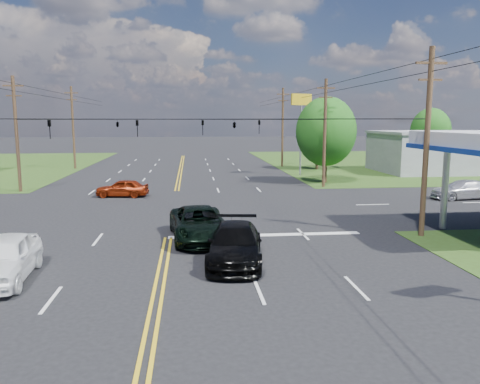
{
  "coord_description": "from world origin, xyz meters",
  "views": [
    {
      "loc": [
        1.19,
        -19.42,
        5.93
      ],
      "look_at": [
        3.89,
        6.0,
        2.0
      ],
      "focal_mm": 35.0,
      "sensor_mm": 36.0,
      "label": 1
    }
  ],
  "objects": [
    {
      "name": "pole_ne",
      "position": [
        13.0,
        21.0,
        4.92
      ],
      "size": [
        1.6,
        0.28,
        9.5
      ],
      "color": "#3B2B19",
      "rests_on": "ground"
    },
    {
      "name": "tree_right_a",
      "position": [
        14.0,
        24.0,
        4.87
      ],
      "size": [
        5.7,
        5.7,
        8.18
      ],
      "color": "#3B2B19",
      "rests_on": "ground"
    },
    {
      "name": "grass_ne",
      "position": [
        35.0,
        44.0,
        0.0
      ],
      "size": [
        46.0,
        48.0,
        0.03
      ],
      "primitive_type": "cube",
      "color": "#2B4215",
      "rests_on": "ground"
    },
    {
      "name": "stop_bar",
      "position": [
        5.0,
        4.0,
        0.0
      ],
      "size": [
        10.0,
        0.5,
        0.02
      ],
      "primitive_type": "cube",
      "color": "silver",
      "rests_on": "ground"
    },
    {
      "name": "retail_ne",
      "position": [
        30.0,
        32.0,
        2.2
      ],
      "size": [
        14.0,
        10.0,
        4.4
      ],
      "primitive_type": "cube",
      "color": "gray",
      "rests_on": "ground"
    },
    {
      "name": "power_lines",
      "position": [
        0.0,
        10.0,
        8.6
      ],
      "size": [
        26.04,
        100.0,
        0.64
      ],
      "color": "black",
      "rests_on": "ground"
    },
    {
      "name": "tree_far_r",
      "position": [
        34.0,
        42.0,
        4.54
      ],
      "size": [
        5.32,
        5.32,
        7.63
      ],
      "color": "#3B2B19",
      "rests_on": "ground"
    },
    {
      "name": "sedan_far",
      "position": [
        21.77,
        13.75,
        0.71
      ],
      "size": [
        5.08,
        2.5,
        1.42
      ],
      "primitive_type": "imported",
      "rotation": [
        0.0,
        0.0,
        -1.46
      ],
      "color": "silver",
      "rests_on": "ground"
    },
    {
      "name": "pole_se",
      "position": [
        13.0,
        3.0,
        4.92
      ],
      "size": [
        1.6,
        0.28,
        9.5
      ],
      "color": "#3B2B19",
      "rests_on": "ground"
    },
    {
      "name": "span_wire_signals",
      "position": [
        0.0,
        12.0,
        6.0
      ],
      "size": [
        26.0,
        18.0,
        1.13
      ],
      "color": "black",
      "rests_on": "ground"
    },
    {
      "name": "ground",
      "position": [
        0.0,
        12.0,
        0.0
      ],
      "size": [
        280.0,
        280.0,
        0.0
      ],
      "primitive_type": "plane",
      "color": "black",
      "rests_on": "ground"
    },
    {
      "name": "pole_left_far",
      "position": [
        -13.0,
        40.0,
        5.17
      ],
      "size": [
        1.6,
        0.28,
        10.0
      ],
      "color": "#3B2B19",
      "rests_on": "ground"
    },
    {
      "name": "pickup_dkgreen",
      "position": [
        1.58,
        3.5,
        0.81
      ],
      "size": [
        3.25,
        6.06,
        1.62
      ],
      "primitive_type": "imported",
      "rotation": [
        0.0,
        0.0,
        0.1
      ],
      "color": "black",
      "rests_on": "ground"
    },
    {
      "name": "pole_right_far",
      "position": [
        13.0,
        40.0,
        5.17
      ],
      "size": [
        1.6,
        0.28,
        10.0
      ],
      "color": "#3B2B19",
      "rests_on": "ground"
    },
    {
      "name": "suv_black",
      "position": [
        3.0,
        -0.45,
        0.79
      ],
      "size": [
        2.89,
        5.69,
        1.58
      ],
      "primitive_type": "imported",
      "rotation": [
        0.0,
        0.0,
        -0.13
      ],
      "color": "black",
      "rests_on": "ground"
    },
    {
      "name": "pickup_white",
      "position": [
        -5.81,
        -1.76,
        0.84
      ],
      "size": [
        2.34,
        5.09,
        1.69
      ],
      "primitive_type": "imported",
      "rotation": [
        0.0,
        0.0,
        0.07
      ],
      "color": "white",
      "rests_on": "ground"
    },
    {
      "name": "pole_nw",
      "position": [
        -13.0,
        21.0,
        4.92
      ],
      "size": [
        1.6,
        0.28,
        9.5
      ],
      "color": "#3B2B19",
      "rests_on": "ground"
    },
    {
      "name": "tree_right_b",
      "position": [
        16.5,
        36.0,
        4.22
      ],
      "size": [
        4.94,
        4.94,
        7.09
      ],
      "color": "#3B2B19",
      "rests_on": "ground"
    },
    {
      "name": "polesign_ne",
      "position": [
        13.0,
        30.0,
        6.88
      ],
      "size": [
        2.35,
        1.01,
        8.71
      ],
      "color": "#A5A5AA",
      "rests_on": "ground"
    },
    {
      "name": "sedan_red",
      "position": [
        -4.15,
        17.5,
        0.69
      ],
      "size": [
        4.19,
        2.06,
        1.37
      ],
      "primitive_type": "imported",
      "rotation": [
        0.0,
        0.0,
        -1.68
      ],
      "color": "maroon",
      "rests_on": "ground"
    }
  ]
}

